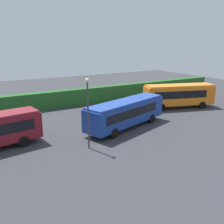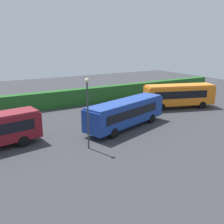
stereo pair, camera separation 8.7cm
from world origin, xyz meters
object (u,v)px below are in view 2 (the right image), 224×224
Objects in this scene: bus_orange at (179,95)px; person_right at (168,94)px; person_left at (95,122)px; bus_blue at (126,112)px; lamppost at (88,106)px; person_center at (158,97)px.

bus_orange is 4.34m from person_right.
person_right is at bearing -118.02° from person_left.
lamppost is (-5.86, -3.04, 2.05)m from bus_blue.
bus_blue is at bearing -152.91° from person_left.
person_right reaches higher than person_left.
bus_orange is at bearing -0.45° from bus_blue.
bus_orange is 5.55× the size of person_center.
person_center is at bearing 19.58° from person_right.
person_center is 0.29× the size of lamppost.
bus_blue is 6.26× the size of person_left.
lamppost reaches higher than bus_orange.
person_center is 19.27m from lamppost.
person_center is (-0.63, 3.59, -0.92)m from bus_orange.
bus_orange reaches higher than person_center.
person_left is at bearing 143.09° from person_center.
bus_blue is 1.74× the size of lamppost.
person_left is at bearing -151.35° from bus_orange.
bus_orange is 1.62× the size of lamppost.
bus_orange is at bearing -141.46° from person_center.
person_left is (-3.34, 0.74, -0.83)m from bus_blue.
bus_blue is 11.50m from bus_orange.
person_center reaches higher than person_left.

